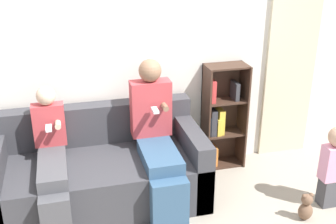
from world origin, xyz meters
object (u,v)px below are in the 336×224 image
at_px(child_seated, 52,161).
at_px(bookshelf, 220,118).
at_px(teddy_bear, 306,207).
at_px(couch, 99,172).
at_px(adult_seated, 157,135).
at_px(toddler_standing, 334,164).

relative_size(child_seated, bookshelf, 0.99).
bearing_deg(teddy_bear, child_seated, 163.69).
height_order(couch, bookshelf, bookshelf).
bearing_deg(couch, adult_seated, -10.42).
bearing_deg(toddler_standing, adult_seated, 160.93).
distance_m(adult_seated, bookshelf, 0.90).
relative_size(bookshelf, teddy_bear, 4.23).
bearing_deg(bookshelf, toddler_standing, -53.67).
height_order(adult_seated, bookshelf, adult_seated).
relative_size(toddler_standing, teddy_bear, 2.97).
bearing_deg(toddler_standing, teddy_bear, -155.63).
xyz_separation_m(adult_seated, child_seated, (-0.91, -0.05, -0.10)).
bearing_deg(child_seated, teddy_bear, -16.31).
bearing_deg(teddy_bear, couch, 155.79).
bearing_deg(child_seated, toddler_standing, -10.84).
relative_size(toddler_standing, bookshelf, 0.70).
distance_m(child_seated, teddy_bear, 2.19).
distance_m(child_seated, toddler_standing, 2.44).
xyz_separation_m(couch, toddler_standing, (2.00, -0.61, 0.13)).
relative_size(couch, adult_seated, 1.48).
relative_size(adult_seated, bookshelf, 1.15).
xyz_separation_m(child_seated, teddy_bear, (2.07, -0.60, -0.42)).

